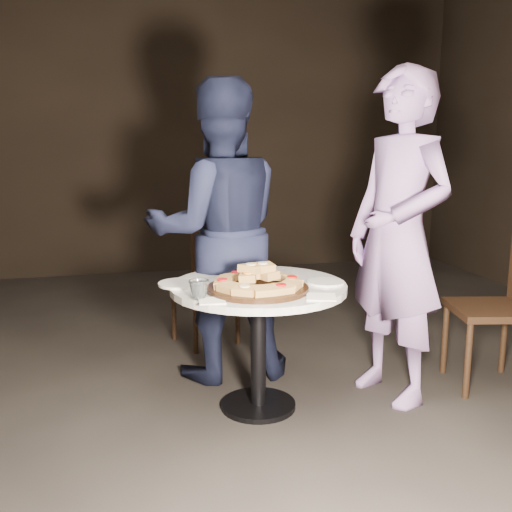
{
  "coord_description": "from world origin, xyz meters",
  "views": [
    {
      "loc": [
        -0.57,
        -2.53,
        1.32
      ],
      "look_at": [
        0.07,
        0.17,
        0.78
      ],
      "focal_mm": 40.0,
      "sensor_mm": 36.0,
      "label": 1
    }
  ],
  "objects_px": {
    "table": "(258,308)",
    "chair_far": "(211,278)",
    "water_glass": "(199,289)",
    "diner_navy": "(218,232)",
    "serving_board": "(258,288)",
    "chair_right": "(507,298)",
    "focaccia_pile": "(257,279)",
    "diner_teal": "(398,237)"
  },
  "relations": [
    {
      "from": "table",
      "to": "chair_far",
      "type": "bearing_deg",
      "value": 94.98
    },
    {
      "from": "chair_far",
      "to": "diner_teal",
      "type": "distance_m",
      "value": 1.35
    },
    {
      "from": "focaccia_pile",
      "to": "diner_navy",
      "type": "height_order",
      "value": "diner_navy"
    },
    {
      "from": "table",
      "to": "diner_teal",
      "type": "height_order",
      "value": "diner_teal"
    },
    {
      "from": "water_glass",
      "to": "diner_teal",
      "type": "relative_size",
      "value": 0.05
    },
    {
      "from": "table",
      "to": "serving_board",
      "type": "distance_m",
      "value": 0.19
    },
    {
      "from": "diner_navy",
      "to": "water_glass",
      "type": "bearing_deg",
      "value": 73.18
    },
    {
      "from": "table",
      "to": "diner_navy",
      "type": "relative_size",
      "value": 0.59
    },
    {
      "from": "chair_far",
      "to": "diner_navy",
      "type": "distance_m",
      "value": 0.62
    },
    {
      "from": "serving_board",
      "to": "focaccia_pile",
      "type": "relative_size",
      "value": 1.13
    },
    {
      "from": "chair_right",
      "to": "diner_teal",
      "type": "distance_m",
      "value": 0.75
    },
    {
      "from": "diner_navy",
      "to": "chair_right",
      "type": "bearing_deg",
      "value": 160.55
    },
    {
      "from": "serving_board",
      "to": "chair_far",
      "type": "height_order",
      "value": "chair_far"
    },
    {
      "from": "table",
      "to": "chair_right",
      "type": "xyz_separation_m",
      "value": [
        1.4,
        -0.03,
        -0.03
      ]
    },
    {
      "from": "focaccia_pile",
      "to": "chair_right",
      "type": "height_order",
      "value": "chair_right"
    },
    {
      "from": "diner_navy",
      "to": "diner_teal",
      "type": "distance_m",
      "value": 0.99
    },
    {
      "from": "diner_navy",
      "to": "table",
      "type": "bearing_deg",
      "value": 102.77
    },
    {
      "from": "table",
      "to": "serving_board",
      "type": "bearing_deg",
      "value": -105.19
    },
    {
      "from": "serving_board",
      "to": "water_glass",
      "type": "relative_size",
      "value": 5.23
    },
    {
      "from": "water_glass",
      "to": "chair_far",
      "type": "distance_m",
      "value": 1.23
    },
    {
      "from": "focaccia_pile",
      "to": "chair_far",
      "type": "relative_size",
      "value": 0.53
    },
    {
      "from": "water_glass",
      "to": "diner_teal",
      "type": "height_order",
      "value": "diner_teal"
    },
    {
      "from": "table",
      "to": "focaccia_pile",
      "type": "xyz_separation_m",
      "value": [
        -0.04,
        -0.13,
        0.17
      ]
    },
    {
      "from": "water_glass",
      "to": "chair_far",
      "type": "relative_size",
      "value": 0.11
    },
    {
      "from": "focaccia_pile",
      "to": "chair_right",
      "type": "xyz_separation_m",
      "value": [
        1.43,
        0.09,
        -0.2
      ]
    },
    {
      "from": "table",
      "to": "diner_navy",
      "type": "height_order",
      "value": "diner_navy"
    },
    {
      "from": "water_glass",
      "to": "diner_navy",
      "type": "bearing_deg",
      "value": 73.42
    },
    {
      "from": "water_glass",
      "to": "chair_right",
      "type": "relative_size",
      "value": 0.1
    },
    {
      "from": "table",
      "to": "chair_far",
      "type": "xyz_separation_m",
      "value": [
        -0.08,
        0.97,
        -0.07
      ]
    },
    {
      "from": "chair_right",
      "to": "water_glass",
      "type": "bearing_deg",
      "value": -72.07
    },
    {
      "from": "diner_navy",
      "to": "diner_teal",
      "type": "bearing_deg",
      "value": 148.9
    },
    {
      "from": "serving_board",
      "to": "chair_right",
      "type": "xyz_separation_m",
      "value": [
        1.43,
        0.1,
        -0.16
      ]
    },
    {
      "from": "water_glass",
      "to": "chair_far",
      "type": "bearing_deg",
      "value": 78.68
    },
    {
      "from": "water_glass",
      "to": "diner_teal",
      "type": "distance_m",
      "value": 1.09
    },
    {
      "from": "serving_board",
      "to": "water_glass",
      "type": "bearing_deg",
      "value": -165.07
    },
    {
      "from": "chair_right",
      "to": "serving_board",
      "type": "bearing_deg",
      "value": -73.96
    },
    {
      "from": "serving_board",
      "to": "focaccia_pile",
      "type": "bearing_deg",
      "value": 102.59
    },
    {
      "from": "serving_board",
      "to": "water_glass",
      "type": "xyz_separation_m",
      "value": [
        -0.29,
        -0.08,
        0.03
      ]
    },
    {
      "from": "diner_teal",
      "to": "chair_far",
      "type": "bearing_deg",
      "value": -159.13
    },
    {
      "from": "table",
      "to": "focaccia_pile",
      "type": "bearing_deg",
      "value": -106.19
    },
    {
      "from": "focaccia_pile",
      "to": "chair_right",
      "type": "relative_size",
      "value": 0.49
    },
    {
      "from": "focaccia_pile",
      "to": "chair_right",
      "type": "bearing_deg",
      "value": 3.67
    }
  ]
}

